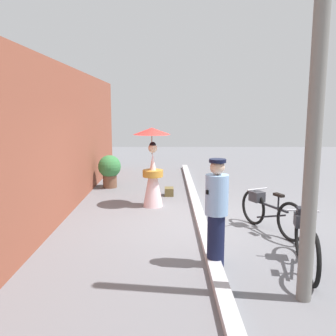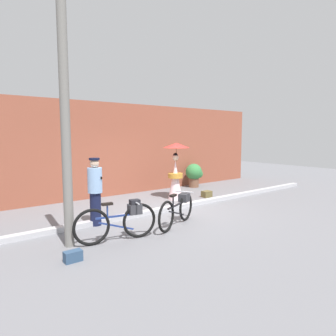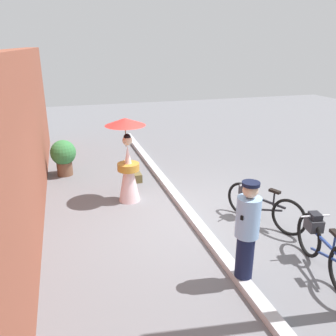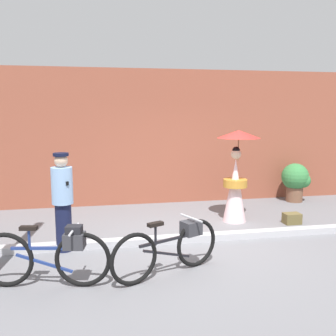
{
  "view_description": "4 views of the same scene",
  "coord_description": "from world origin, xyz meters",
  "px_view_note": "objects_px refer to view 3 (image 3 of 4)",
  "views": [
    {
      "loc": [
        -7.28,
        0.69,
        2.33
      ],
      "look_at": [
        0.68,
        0.68,
        1.03
      ],
      "focal_mm": 38.7,
      "sensor_mm": 36.0,
      "label": 1
    },
    {
      "loc": [
        -5.12,
        -6.65,
        2.16
      ],
      "look_at": [
        0.26,
        0.2,
        1.2
      ],
      "focal_mm": 32.28,
      "sensor_mm": 36.0,
      "label": 2
    },
    {
      "loc": [
        -5.9,
        2.28,
        3.36
      ],
      "look_at": [
        0.47,
        0.35,
        0.97
      ],
      "focal_mm": 36.84,
      "sensor_mm": 36.0,
      "label": 3
    },
    {
      "loc": [
        -1.57,
        -6.22,
        2.28
      ],
      "look_at": [
        -0.27,
        0.59,
        1.23
      ],
      "focal_mm": 40.45,
      "sensor_mm": 36.0,
      "label": 4
    }
  ],
  "objects_px": {
    "bicycle_far_side": "(261,204)",
    "person_with_parasol": "(128,159)",
    "bicycle_near_officer": "(323,246)",
    "person_officer": "(247,232)",
    "backpack_on_pavement": "(137,177)",
    "potted_plant_by_door": "(64,155)"
  },
  "relations": [
    {
      "from": "bicycle_far_side",
      "to": "potted_plant_by_door",
      "type": "distance_m",
      "value": 5.38
    },
    {
      "from": "bicycle_far_side",
      "to": "person_with_parasol",
      "type": "relative_size",
      "value": 0.87
    },
    {
      "from": "bicycle_near_officer",
      "to": "backpack_on_pavement",
      "type": "xyz_separation_m",
      "value": [
        4.52,
        1.98,
        -0.32
      ]
    },
    {
      "from": "person_with_parasol",
      "to": "person_officer",
      "type": "bearing_deg",
      "value": -162.3
    },
    {
      "from": "bicycle_far_side",
      "to": "bicycle_near_officer",
      "type": "bearing_deg",
      "value": -176.73
    },
    {
      "from": "person_officer",
      "to": "backpack_on_pavement",
      "type": "bearing_deg",
      "value": 8.56
    },
    {
      "from": "bicycle_near_officer",
      "to": "bicycle_far_side",
      "type": "distance_m",
      "value": 1.62
    },
    {
      "from": "bicycle_far_side",
      "to": "person_officer",
      "type": "relative_size",
      "value": 1.01
    },
    {
      "from": "potted_plant_by_door",
      "to": "person_with_parasol",
      "type": "bearing_deg",
      "value": -147.46
    },
    {
      "from": "potted_plant_by_door",
      "to": "backpack_on_pavement",
      "type": "xyz_separation_m",
      "value": [
        -1.05,
        -1.76,
        -0.45
      ]
    },
    {
      "from": "bicycle_near_officer",
      "to": "backpack_on_pavement",
      "type": "relative_size",
      "value": 5.16
    },
    {
      "from": "bicycle_near_officer",
      "to": "potted_plant_by_door",
      "type": "distance_m",
      "value": 6.71
    },
    {
      "from": "person_officer",
      "to": "person_with_parasol",
      "type": "bearing_deg",
      "value": 17.7
    },
    {
      "from": "bicycle_near_officer",
      "to": "person_officer",
      "type": "height_order",
      "value": "person_officer"
    },
    {
      "from": "bicycle_far_side",
      "to": "person_with_parasol",
      "type": "height_order",
      "value": "person_with_parasol"
    },
    {
      "from": "person_officer",
      "to": "bicycle_far_side",
      "type": "bearing_deg",
      "value": -38.23
    },
    {
      "from": "person_officer",
      "to": "person_with_parasol",
      "type": "relative_size",
      "value": 0.85
    },
    {
      "from": "backpack_on_pavement",
      "to": "bicycle_far_side",
      "type": "bearing_deg",
      "value": -146.94
    },
    {
      "from": "potted_plant_by_door",
      "to": "bicycle_near_officer",
      "type": "bearing_deg",
      "value": -146.1
    },
    {
      "from": "person_with_parasol",
      "to": "backpack_on_pavement",
      "type": "bearing_deg",
      "value": -20.68
    },
    {
      "from": "bicycle_near_officer",
      "to": "backpack_on_pavement",
      "type": "bearing_deg",
      "value": 23.66
    },
    {
      "from": "person_with_parasol",
      "to": "potted_plant_by_door",
      "type": "bearing_deg",
      "value": 32.54
    }
  ]
}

